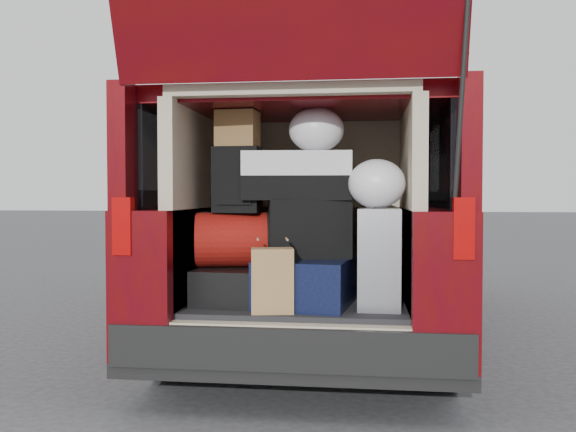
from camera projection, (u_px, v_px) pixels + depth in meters
name	position (u px, v px, depth m)	size (l,w,h in m)	color
ground	(295.00, 405.00, 3.42)	(80.00, 80.00, 0.00)	#333335
minivan	(319.00, 226.00, 5.23)	(1.90, 5.35, 2.77)	black
load_floor	(300.00, 345.00, 3.68)	(1.24, 1.05, 0.55)	black
black_hardshell	(233.00, 285.00, 3.59)	(0.37, 0.51, 0.21)	black
navy_hardshell	(307.00, 281.00, 3.52)	(0.50, 0.61, 0.27)	black
silver_roller	(379.00, 258.00, 3.41)	(0.23, 0.37, 0.56)	silver
kraft_bag	(272.00, 280.00, 3.26)	(0.22, 0.14, 0.35)	#9F7248
red_duffel	(238.00, 240.00, 3.61)	(0.49, 0.32, 0.32)	maroon
black_soft_case	(309.00, 229.00, 3.55)	(0.46, 0.28, 0.33)	black
backpack	(237.00, 180.00, 3.58)	(0.27, 0.16, 0.39)	black
twotone_duffel	(298.00, 176.00, 3.57)	(0.63, 0.32, 0.28)	silver
grocery_sack_lower	(238.00, 129.00, 3.58)	(0.23, 0.19, 0.21)	brown
plastic_bag_center	(316.00, 130.00, 3.55)	(0.32, 0.30, 0.26)	white
plastic_bag_right	(377.00, 184.00, 3.37)	(0.32, 0.30, 0.27)	white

